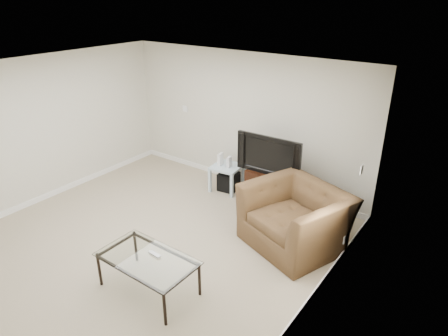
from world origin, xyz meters
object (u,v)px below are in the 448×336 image
Objects in this scene: side_table at (227,178)px; tv_stand at (271,188)px; television at (272,154)px; subwoofer at (229,181)px; recliner at (296,209)px; coffee_table at (149,274)px.

tv_stand is at bearing 0.00° from side_table.
television reaches higher than side_table.
subwoofer is 0.25× the size of recliner.
television is 2.10× the size of side_table.
television reaches higher than recliner.
coffee_table is at bearing -89.59° from tv_stand.
side_table reaches higher than coffee_table.
television reaches higher than tv_stand.
tv_stand reaches higher than subwoofer.
tv_stand is 0.94m from side_table.
coffee_table is (0.81, -2.81, -0.01)m from side_table.
television is (-0.00, -0.03, 0.65)m from tv_stand.
tv_stand reaches higher than coffee_table.
tv_stand is at bearing 156.29° from recliner.
television is 0.79× the size of recliner.
subwoofer is (-0.91, 0.06, -0.79)m from television.
side_table is at bearing 175.13° from recliner.
tv_stand reaches higher than side_table.
tv_stand is 2.27× the size of subwoofer.
coffee_table is (-0.13, -2.78, -0.73)m from television.
subwoofer is at bearing -178.45° from tv_stand.
side_table reaches higher than subwoofer.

